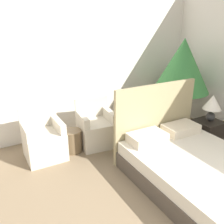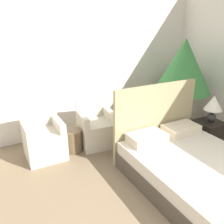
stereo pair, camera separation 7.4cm
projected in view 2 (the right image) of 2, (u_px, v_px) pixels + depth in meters
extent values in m
cube|color=silver|center=(67.00, 61.00, 4.65)|extent=(10.00, 0.06, 2.90)
cube|color=#4C4238|center=(201.00, 182.00, 3.40)|extent=(1.51, 2.09, 0.25)
cube|color=beige|center=(203.00, 168.00, 3.32)|extent=(1.48, 2.05, 0.19)
cube|color=tan|center=(155.00, 121.00, 4.11)|extent=(1.54, 0.06, 1.25)
cube|color=beige|center=(147.00, 138.00, 3.80)|extent=(0.57, 0.36, 0.14)
cube|color=beige|center=(181.00, 129.00, 4.09)|extent=(0.57, 0.36, 0.14)
cube|color=beige|center=(45.00, 145.00, 4.17)|extent=(0.63, 0.61, 0.46)
cube|color=beige|center=(38.00, 116.00, 4.24)|extent=(0.62, 0.07, 0.38)
cube|color=beige|center=(26.00, 131.00, 3.94)|extent=(0.10, 0.55, 0.17)
cube|color=beige|center=(59.00, 124.00, 4.17)|extent=(0.10, 0.55, 0.17)
cube|color=beige|center=(97.00, 133.00, 4.59)|extent=(0.68, 0.66, 0.46)
cube|color=beige|center=(92.00, 107.00, 4.67)|extent=(0.62, 0.12, 0.38)
cube|color=beige|center=(83.00, 119.00, 4.38)|extent=(0.15, 0.55, 0.17)
cube|color=beige|center=(110.00, 115.00, 4.57)|extent=(0.15, 0.55, 0.17)
cylinder|color=brown|center=(178.00, 119.00, 5.32)|extent=(0.47, 0.47, 0.38)
cylinder|color=brown|center=(180.00, 101.00, 5.17)|extent=(0.06, 0.06, 0.42)
cone|color=#387F3D|center=(184.00, 66.00, 4.91)|extent=(1.13, 1.13, 1.05)
cube|color=black|center=(208.00, 134.00, 4.52)|extent=(0.44, 0.44, 0.48)
sphere|color=#333333|center=(211.00, 117.00, 4.43)|extent=(0.16, 0.16, 0.16)
cylinder|color=#333333|center=(212.00, 111.00, 4.39)|extent=(0.02, 0.02, 0.06)
cone|color=silver|center=(214.00, 103.00, 4.33)|extent=(0.32, 0.32, 0.26)
cylinder|color=brown|center=(73.00, 140.00, 4.37)|extent=(0.33, 0.33, 0.40)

